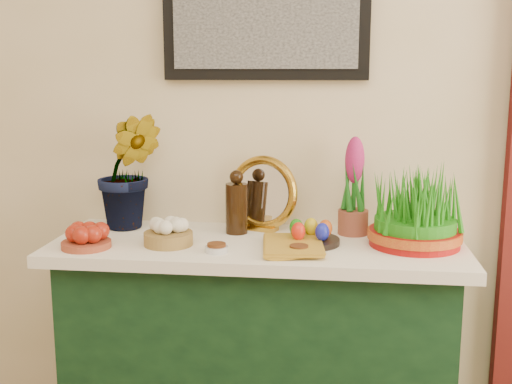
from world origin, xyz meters
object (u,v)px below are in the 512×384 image
at_px(mirror, 263,194).
at_px(book, 263,245).
at_px(sideboard, 258,367).
at_px(wheatgrass_sabzeh, 416,213).
at_px(hyacinth_green, 129,152).

height_order(mirror, book, mirror).
bearing_deg(mirror, sideboard, -89.66).
relative_size(sideboard, book, 5.08).
bearing_deg(wheatgrass_sabzeh, sideboard, -179.54).
relative_size(mirror, book, 1.08).
bearing_deg(mirror, wheatgrass_sabzeh, -16.41).
distance_m(book, wheatgrass_sabzeh, 0.52).
relative_size(hyacinth_green, mirror, 2.03).
bearing_deg(book, sideboard, 99.65).
distance_m(hyacinth_green, mirror, 0.51).
height_order(sideboard, hyacinth_green, hyacinth_green).
relative_size(hyacinth_green, book, 2.21).
relative_size(sideboard, mirror, 4.68).
distance_m(mirror, book, 0.29).
xyz_separation_m(hyacinth_green, book, (0.52, -0.23, -0.26)).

